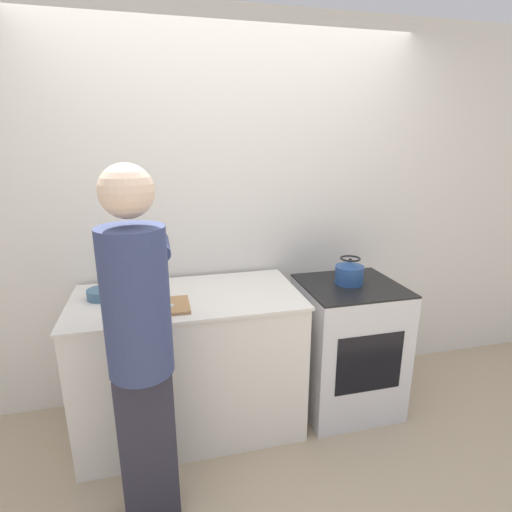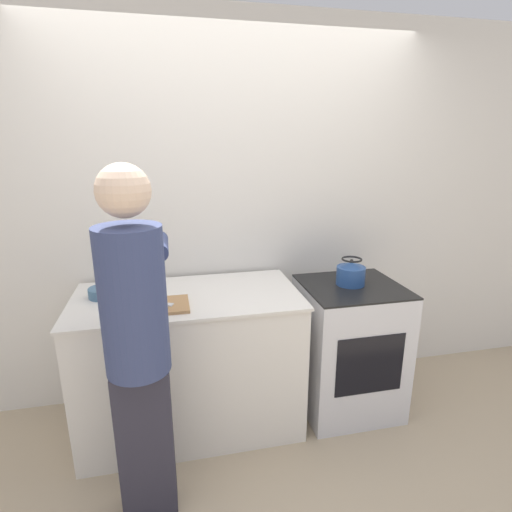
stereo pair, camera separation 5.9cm
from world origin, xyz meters
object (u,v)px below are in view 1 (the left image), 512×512
object	(u,v)px
person	(140,338)
bowl_prep	(102,294)
cutting_board	(154,307)
knife	(150,304)
kettle	(349,273)
oven	(347,346)
canister_jar	(129,277)

from	to	relation	value
person	bowl_prep	xyz separation A→B (m)	(-0.24, 0.67, -0.03)
cutting_board	knife	bearing A→B (deg)	131.69
knife	kettle	bearing A→B (deg)	26.81
cutting_board	knife	world-z (taller)	knife
kettle	cutting_board	bearing A→B (deg)	-174.13
kettle	bowl_prep	distance (m)	1.55
oven	person	xyz separation A→B (m)	(-1.31, -0.55, 0.51)
knife	canister_jar	size ratio (longest dim) A/B	1.52
bowl_prep	canister_jar	bearing A→B (deg)	40.17
oven	bowl_prep	distance (m)	1.63
knife	kettle	size ratio (longest dim) A/B	1.32
cutting_board	knife	xyz separation A→B (m)	(-0.02, 0.02, 0.01)
knife	bowl_prep	world-z (taller)	bowl_prep
canister_jar	bowl_prep	bearing A→B (deg)	-139.83
knife	canister_jar	distance (m)	0.37
oven	knife	bearing A→B (deg)	-176.14
oven	canister_jar	distance (m)	1.52
cutting_board	kettle	xyz separation A→B (m)	(1.25, 0.13, 0.06)
oven	cutting_board	bearing A→B (deg)	-175.20
oven	knife	distance (m)	1.36
person	cutting_board	bearing A→B (deg)	82.39
oven	person	size ratio (longest dim) A/B	0.52
oven	cutting_board	xyz separation A→B (m)	(-1.25, -0.11, 0.46)
person	knife	xyz separation A→B (m)	(0.04, 0.46, -0.03)
oven	person	bearing A→B (deg)	-157.37
person	kettle	bearing A→B (deg)	23.60
oven	canister_jar	size ratio (longest dim) A/B	5.55
kettle	person	bearing A→B (deg)	-156.40
oven	bowl_prep	xyz separation A→B (m)	(-1.55, 0.13, 0.48)
cutting_board	kettle	bearing A→B (deg)	5.87
cutting_board	kettle	world-z (taller)	kettle
person	bowl_prep	bearing A→B (deg)	109.44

